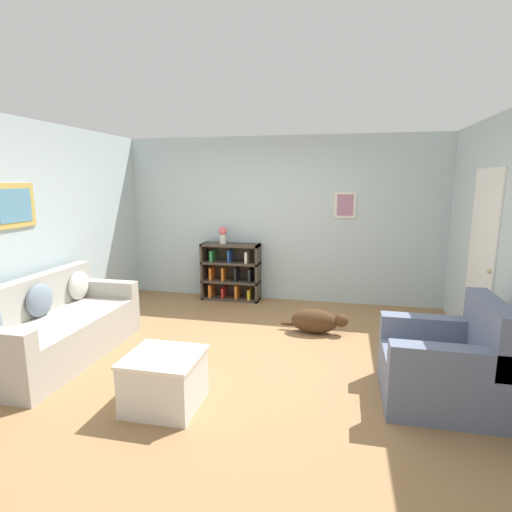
% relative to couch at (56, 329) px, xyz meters
% --- Properties ---
extents(ground_plane, '(14.00, 14.00, 0.00)m').
position_rel_couch_xyz_m(ground_plane, '(2.04, 0.50, -0.33)').
color(ground_plane, '#997047').
extents(wall_back, '(5.60, 0.13, 2.60)m').
position_rel_couch_xyz_m(wall_back, '(2.04, 2.75, 0.98)').
color(wall_back, silver).
rests_on(wall_back, ground_plane).
extents(wall_left, '(0.13, 5.00, 2.60)m').
position_rel_couch_xyz_m(wall_left, '(-0.51, 0.49, 0.98)').
color(wall_left, silver).
rests_on(wall_left, ground_plane).
extents(couch, '(0.85, 1.89, 0.88)m').
position_rel_couch_xyz_m(couch, '(0.00, 0.00, 0.00)').
color(couch, '#ADA89E').
rests_on(couch, ground_plane).
extents(bookshelf, '(0.94, 0.32, 0.92)m').
position_rel_couch_xyz_m(bookshelf, '(1.26, 2.54, 0.12)').
color(bookshelf, '#42382D').
rests_on(bookshelf, ground_plane).
extents(recliner_chair, '(0.93, 0.90, 0.94)m').
position_rel_couch_xyz_m(recliner_chair, '(3.94, -0.07, 0.01)').
color(recliner_chair, slate).
rests_on(recliner_chair, ground_plane).
extents(coffee_table, '(0.62, 0.58, 0.47)m').
position_rel_couch_xyz_m(coffee_table, '(1.57, -0.66, -0.08)').
color(coffee_table, silver).
rests_on(coffee_table, ground_plane).
extents(dog, '(0.87, 0.28, 0.31)m').
position_rel_couch_xyz_m(dog, '(2.73, 1.32, -0.17)').
color(dog, '#472D19').
rests_on(dog, ground_plane).
extents(vase, '(0.14, 0.14, 0.28)m').
position_rel_couch_xyz_m(vase, '(1.14, 2.52, 0.75)').
color(vase, silver).
rests_on(vase, bookshelf).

